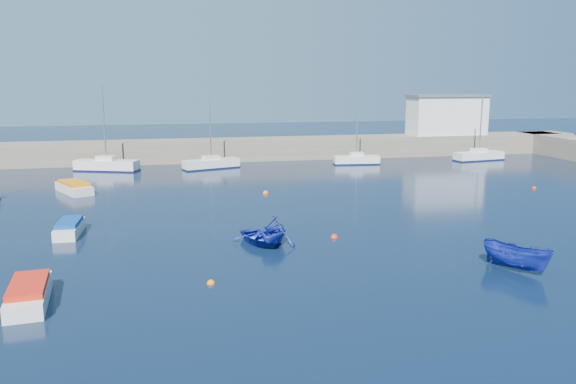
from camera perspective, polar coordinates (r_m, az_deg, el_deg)
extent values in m
plane|color=black|center=(25.86, 3.92, -10.45)|extent=(220.00, 220.00, 0.00)
cube|color=#6F6454|center=(69.88, -6.68, 4.28)|extent=(96.00, 4.50, 2.60)
cube|color=silver|center=(78.40, 15.83, 7.46)|extent=(10.00, 4.00, 5.00)
cube|color=silver|center=(64.32, -17.94, 2.59)|extent=(7.12, 4.22, 1.17)
cylinder|color=#B7BABC|center=(63.85, -18.18, 6.62)|extent=(0.17, 0.17, 7.91)
cube|color=silver|center=(63.31, -7.81, 2.84)|extent=(6.51, 3.67, 1.03)
cylinder|color=#B7BABC|center=(62.86, -7.91, 6.56)|extent=(0.15, 0.15, 7.22)
cube|color=silver|center=(66.59, 6.96, 3.25)|extent=(5.46, 1.99, 1.01)
cylinder|color=#B7BABC|center=(66.20, 7.03, 6.31)|extent=(0.15, 0.15, 6.14)
cube|color=silver|center=(73.36, 18.81, 3.48)|extent=(6.58, 2.70, 1.05)
cylinder|color=#B7BABC|center=(72.96, 19.02, 6.74)|extent=(0.15, 0.15, 7.34)
cube|color=silver|center=(27.24, -24.81, -9.54)|extent=(1.96, 4.53, 0.72)
cube|color=red|center=(27.08, -24.89, -8.57)|extent=(1.78, 3.43, 0.27)
cube|color=silver|center=(38.18, -21.30, -3.54)|extent=(1.47, 3.85, 0.68)
cube|color=navy|center=(38.07, -21.35, -2.87)|extent=(1.37, 2.89, 0.25)
cube|color=silver|center=(52.43, -20.91, 0.33)|extent=(3.77, 5.12, 0.73)
cube|color=orange|center=(52.35, -20.95, 0.87)|extent=(3.13, 4.00, 0.27)
imported|color=#16279C|center=(33.60, -2.77, -4.66)|extent=(3.66, 4.27, 0.75)
imported|color=#16279C|center=(33.23, -1.48, -3.98)|extent=(3.93, 4.12, 1.69)
imported|color=#16279C|center=(31.09, 22.19, -6.13)|extent=(2.98, 3.95, 1.44)
sphere|color=orange|center=(27.47, -7.83, -9.22)|extent=(0.40, 0.40, 0.40)
sphere|color=#B1310D|center=(35.02, 4.73, -4.66)|extent=(0.49, 0.49, 0.49)
sphere|color=orange|center=(48.71, -2.28, -0.15)|extent=(0.51, 0.51, 0.51)
sphere|color=#B1310D|center=(55.62, 23.72, 0.32)|extent=(0.41, 0.41, 0.41)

